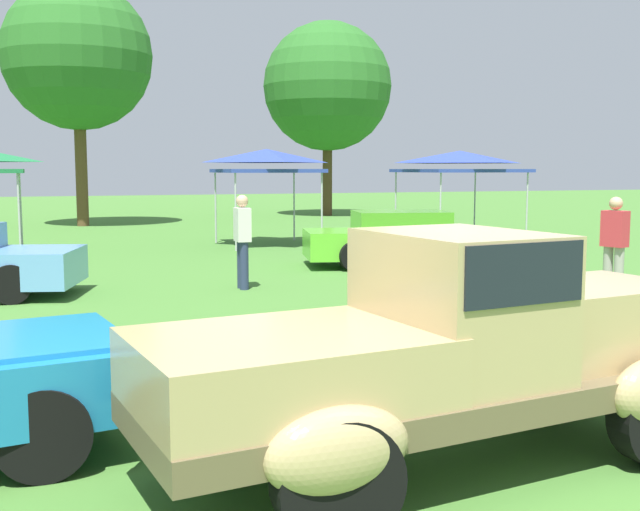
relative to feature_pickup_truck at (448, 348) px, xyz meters
name	(u,v)px	position (x,y,z in m)	size (l,w,h in m)	color
ground_plane	(446,446)	(0.18, 0.31, -0.87)	(120.00, 120.00, 0.00)	#42752D
feature_pickup_truck	(448,348)	(0.00, 0.00, 0.00)	(4.61, 2.22, 1.70)	brown
show_car_lime	(407,239)	(4.98, 10.59, -0.27)	(4.85, 2.69, 1.22)	#60C62D
spectator_near_truck	(243,238)	(0.70, 8.58, 0.05)	(0.25, 0.41, 1.69)	#283351
spectator_between_cars	(614,243)	(6.28, 5.51, 0.05)	(0.35, 0.45, 1.69)	#9E998E
canopy_tent_center_field	(267,159)	(3.37, 16.16, 1.55)	(2.68, 2.68, 2.71)	#B7B7BC
canopy_tent_right_field	(460,160)	(9.52, 16.08, 1.56)	(3.24, 3.24, 2.71)	#B7B7BC
treeline_mid_left	(77,56)	(-1.10, 25.77, 5.45)	(5.51, 5.51, 9.10)	brown
treeline_center	(327,87)	(9.95, 28.71, 5.02)	(5.85, 5.85, 8.83)	#47331E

